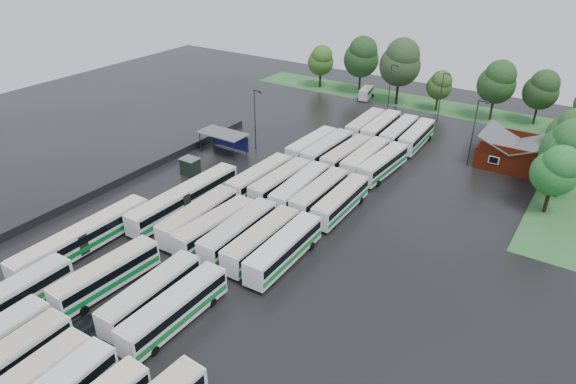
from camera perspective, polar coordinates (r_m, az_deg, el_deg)
The scene contains 48 objects.
ground at distance 62.17m, azimuth -7.69°, elevation -5.91°, with size 160.00×160.00×0.00m, color black.
brick_building at distance 87.87m, azimuth 23.74°, elevation 3.80°, with size 10.07×8.60×5.39m.
wash_shed at distance 85.62m, azimuth -7.09°, elevation 6.26°, with size 8.20×4.20×3.58m.
utility_hut at distance 79.32m, azimuth -10.81°, elevation 2.82°, with size 2.70×2.20×2.62m.
grass_strip_north at distance 113.42m, azimuth 15.06°, elevation 9.40°, with size 80.00×10.00×0.01m, color #2B632C.
west_fence at distance 80.91m, azimuth -16.09°, elevation 2.14°, with size 0.10×50.00×1.20m, color #2D2D30.
bus_r0c1 at distance 50.37m, azimuth -29.36°, elevation -16.75°, with size 2.98×12.43×3.44m.
bus_r1c0 at distance 57.12m, azimuth -19.51°, elevation -8.67°, with size 3.13×12.12×3.34m.
bus_r1c2 at distance 53.27m, azimuth -14.92°, elevation -10.88°, with size 2.88×11.96×3.31m.
bus_r1c3 at distance 50.89m, azimuth -12.47°, elevation -12.58°, with size 2.67×12.28×3.42m.
bus_r2c0 at distance 64.51m, azimuth -9.92°, elevation -2.73°, with size 2.99×12.53×3.47m.
bus_r2c1 at distance 62.44m, azimuth -8.10°, elevation -3.78°, with size 3.13×12.06×3.32m.
bus_r2c2 at distance 61.01m, azimuth -5.52°, elevation -4.37°, with size 2.95×12.38×3.43m.
bus_r2c3 at distance 59.30m, azimuth -2.95°, elevation -5.34°, with size 2.73×12.24×3.40m.
bus_r2c4 at distance 57.64m, azimuth -0.42°, elevation -6.34°, with size 2.94×12.51×3.46m.
bus_r3c0 at distance 73.31m, azimuth -3.11°, elevation 1.61°, with size 2.83×12.28×3.41m.
bus_r3c1 at distance 72.06m, azimuth -0.83°, elevation 1.12°, with size 2.78×12.00×3.33m.
bus_r3c2 at distance 70.24m, azimuth 1.36°, elevation 0.42°, with size 3.26×12.56×3.46m.
bus_r3c3 at distance 69.12m, azimuth 3.54°, elevation -0.18°, with size 2.76×12.02×3.33m.
bus_r3c4 at distance 67.58m, azimuth 5.90°, elevation -1.00°, with size 2.81×11.95×3.31m.
bus_r4c0 at distance 84.10m, azimuth 2.67°, elevation 5.18°, with size 2.81×11.97×3.32m.
bus_r4c1 at distance 82.53m, azimuth 4.38°, elevation 4.72°, with size 2.82×12.40×3.44m.
bus_r4c2 at distance 81.06m, azimuth 6.50°, elevation 4.12°, with size 2.93×12.02×3.32m.
bus_r4c3 at distance 79.93m, azimuth 8.60°, elevation 3.66°, with size 2.66×12.34×3.43m.
bus_r4c4 at distance 78.81m, azimuth 10.50°, elevation 3.10°, with size 3.11×12.13×3.35m.
bus_r5c1 at distance 93.95m, azimuth 8.58°, elevation 7.39°, with size 2.94×11.94×3.30m.
bus_r5c2 at distance 92.68m, azimuth 10.28°, elevation 7.02°, with size 3.07×12.51×3.46m.
bus_r5c3 at distance 91.29m, azimuth 12.22°, elevation 6.47°, with size 2.98×12.17×3.36m.
bus_r5c4 at distance 90.42m, azimuth 14.09°, elevation 6.01°, with size 2.99×11.93×3.29m.
artic_bus_west_b at distance 69.16m, azimuth -11.38°, elevation -0.66°, with size 2.89×18.36×3.40m.
artic_bus_west_c at distance 64.18m, azimuth -21.80°, elevation -4.76°, with size 2.65×17.94×3.33m.
minibus at distance 114.26m, azimuth 8.67°, elevation 10.85°, with size 2.89×5.59×2.32m.
tree_north_0 at distance 120.09m, azimuth 3.70°, elevation 14.41°, with size 5.89×5.89×9.75m.
tree_north_1 at distance 116.21m, azimuth 8.20°, elevation 14.68°, with size 7.63×7.63×12.64m.
tree_north_2 at distance 109.53m, azimuth 12.43°, elevation 13.93°, with size 8.37×8.37×13.87m.
tree_north_3 at distance 108.33m, azimuth 16.53°, elevation 11.34°, with size 5.06×5.06×8.37m.
tree_north_4 at distance 105.90m, azimuth 22.27°, elevation 11.28°, with size 7.09×7.09×11.75m.
tree_north_5 at distance 106.96m, azimuth 26.39°, elevation 10.18°, with size 6.39×6.39×10.58m.
tree_east_0 at distance 73.72m, azimuth 27.69°, elevation 2.18°, with size 5.88×5.88×9.74m.
tree_east_1 at distance 78.39m, azimuth 28.81°, elevation 4.34°, with size 7.03×7.03×11.65m.
tree_east_2 at distance 86.18m, azimuth 28.97°, elevation 5.79°, with size 6.45×6.45×10.68m.
lamp_post_ne at distance 84.19m, azimuth 20.03°, elevation 6.69°, with size 1.64×0.32×10.65m.
lamp_post_nw at distance 85.19m, azimuth -3.63°, elevation 8.48°, with size 1.59×0.31×10.35m.
lamp_post_back_w at distance 102.85m, azimuth 11.31°, elevation 11.41°, with size 1.58×0.31×10.23m.
lamp_post_back_e at distance 102.31m, azimuth 16.70°, elevation 10.42°, with size 1.45×0.28×9.43m.
puddle_0 at distance 53.78m, azimuth -21.00°, elevation -14.11°, with size 4.91×4.91×0.01m, color black.
puddle_2 at distance 69.08m, azimuth -10.18°, elevation -2.36°, with size 4.68×4.68×0.01m, color black.
puddle_3 at distance 57.97m, azimuth -2.42°, elevation -8.45°, with size 3.64×3.64×0.01m, color black.
Camera 1 is at (35.03, -38.08, 34.47)m, focal length 32.00 mm.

